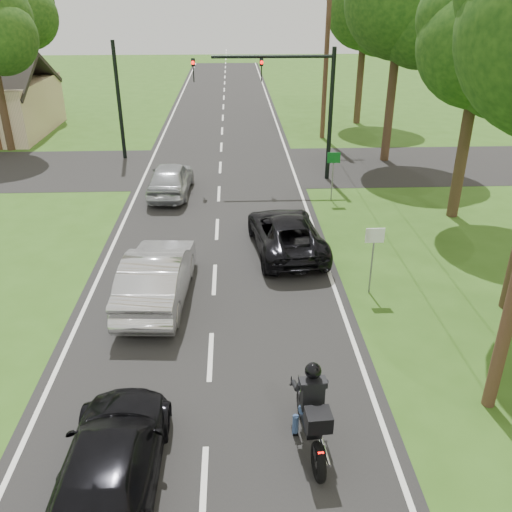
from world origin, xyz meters
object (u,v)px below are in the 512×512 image
(silver_sedan, at_px, (157,276))
(utility_pole_far, at_px, (327,50))
(motorcycle_rider, at_px, (312,417))
(sign_white, at_px, (374,245))
(dark_car_behind, at_px, (111,462))
(traffic_signal, at_px, (291,91))
(silver_suv, at_px, (171,178))
(dark_suv, at_px, (286,233))
(sign_green, at_px, (333,165))

(silver_sedan, bearing_deg, utility_pole_far, -108.61)
(motorcycle_rider, xyz_separation_m, sign_white, (2.61, 6.06, 0.80))
(dark_car_behind, distance_m, utility_pole_far, 27.43)
(utility_pole_far, bearing_deg, traffic_signal, -109.68)
(sign_white, bearing_deg, motorcycle_rider, -113.29)
(silver_suv, bearing_deg, traffic_signal, -157.67)
(dark_suv, xyz_separation_m, utility_pole_far, (3.75, 15.97, 4.41))
(traffic_signal, xyz_separation_m, sign_white, (1.36, -11.02, -2.54))
(utility_pole_far, relative_size, sign_green, 4.71)
(motorcycle_rider, relative_size, silver_sedan, 0.49)
(motorcycle_rider, distance_m, sign_white, 6.64)
(motorcycle_rider, xyz_separation_m, sign_green, (2.81, 14.06, 0.80))
(traffic_signal, bearing_deg, dark_suv, -96.36)
(utility_pole_far, xyz_separation_m, sign_white, (-1.50, -19.02, -3.49))
(dark_car_behind, xyz_separation_m, sign_green, (6.54, 14.89, 0.95))
(traffic_signal, height_order, sign_white, traffic_signal)
(dark_suv, height_order, dark_car_behind, dark_suv)
(motorcycle_rider, relative_size, utility_pole_far, 0.23)
(silver_sedan, xyz_separation_m, sign_white, (6.30, 0.13, 0.80))
(silver_suv, xyz_separation_m, utility_pole_far, (8.32, 9.96, 4.34))
(dark_suv, xyz_separation_m, silver_sedan, (-4.05, -3.18, 0.12))
(dark_car_behind, height_order, sign_white, sign_white)
(silver_sedan, bearing_deg, sign_green, -125.09)
(motorcycle_rider, xyz_separation_m, traffic_signal, (1.24, 17.07, 3.34))
(utility_pole_far, bearing_deg, dark_suv, -103.21)
(dark_car_behind, height_order, utility_pole_far, utility_pole_far)
(traffic_signal, xyz_separation_m, sign_green, (1.56, -3.02, -2.54))
(motorcycle_rider, xyz_separation_m, dark_suv, (0.36, 9.10, -0.11))
(dark_suv, height_order, traffic_signal, traffic_signal)
(dark_car_behind, bearing_deg, silver_sedan, -89.38)
(silver_sedan, relative_size, silver_suv, 1.12)
(dark_car_behind, relative_size, traffic_signal, 0.69)
(silver_sedan, relative_size, traffic_signal, 0.75)
(dark_suv, xyz_separation_m, traffic_signal, (0.89, 7.97, 3.46))
(silver_suv, bearing_deg, motorcycle_rider, 108.19)
(dark_suv, height_order, sign_white, sign_white)
(dark_suv, relative_size, silver_suv, 1.12)
(silver_suv, relative_size, sign_white, 2.01)
(motorcycle_rider, height_order, dark_suv, motorcycle_rider)
(motorcycle_rider, distance_m, traffic_signal, 17.44)
(sign_green, bearing_deg, traffic_signal, 117.38)
(silver_suv, xyz_separation_m, sign_white, (6.82, -9.06, 0.86))
(sign_green, bearing_deg, dark_suv, -116.32)
(traffic_signal, relative_size, sign_green, 3.00)
(motorcycle_rider, distance_m, silver_sedan, 6.98)
(dark_car_behind, xyz_separation_m, sign_white, (6.34, 6.89, 0.95))
(utility_pole_far, bearing_deg, sign_green, -96.73)
(motorcycle_rider, height_order, silver_suv, motorcycle_rider)
(sign_green, bearing_deg, utility_pole_far, 83.27)
(dark_car_behind, relative_size, sign_white, 2.07)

